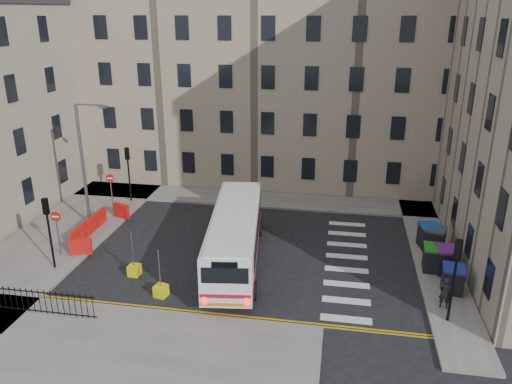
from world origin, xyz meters
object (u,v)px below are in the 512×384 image
(wheelie_bin_b, at_px, (446,260))
(wheelie_bin_c, at_px, (433,258))
(wheelie_bin_a, at_px, (453,279))
(wheelie_bin_e, at_px, (429,236))
(streetlamp, at_px, (83,164))
(wheelie_bin_d, at_px, (435,239))
(bus, at_px, (235,235))
(pedestrian, at_px, (445,293))
(bollard_yellow, at_px, (134,270))
(bollard_chevron, at_px, (161,291))

(wheelie_bin_b, relative_size, wheelie_bin_c, 1.02)
(wheelie_bin_a, xyz_separation_m, wheelie_bin_e, (-0.44, 4.96, 0.05))
(streetlamp, distance_m, wheelie_bin_d, 22.36)
(wheelie_bin_b, distance_m, wheelie_bin_d, 2.63)
(streetlamp, bearing_deg, wheelie_bin_d, -0.24)
(wheelie_bin_b, height_order, wheelie_bin_c, wheelie_bin_b)
(streetlamp, distance_m, wheelie_bin_b, 22.70)
(streetlamp, xyz_separation_m, wheelie_bin_c, (21.63, -2.61, -3.48))
(bus, distance_m, wheelie_bin_a, 11.66)
(wheelie_bin_e, height_order, pedestrian, pedestrian)
(streetlamp, relative_size, bollard_yellow, 13.57)
(wheelie_bin_c, height_order, pedestrian, pedestrian)
(wheelie_bin_a, relative_size, bollard_chevron, 2.26)
(wheelie_bin_b, relative_size, wheelie_bin_e, 0.95)
(wheelie_bin_c, bearing_deg, bollard_yellow, -164.34)
(wheelie_bin_c, distance_m, wheelie_bin_d, 2.56)
(streetlamp, bearing_deg, wheelie_bin_b, -6.96)
(wheelie_bin_a, xyz_separation_m, pedestrian, (-0.67, -1.65, 0.12))
(wheelie_bin_a, height_order, bollard_chevron, wheelie_bin_a)
(wheelie_bin_d, bearing_deg, wheelie_bin_c, -81.75)
(bus, height_order, wheelie_bin_b, bus)
(bollard_chevron, bearing_deg, pedestrian, 4.83)
(bus, xyz_separation_m, wheelie_bin_a, (11.55, -1.35, -0.89))
(wheelie_bin_c, bearing_deg, wheelie_bin_e, 90.75)
(wheelie_bin_e, bearing_deg, bollard_chevron, -161.65)
(bus, bearing_deg, pedestrian, -22.90)
(wheelie_bin_d, xyz_separation_m, bollard_chevron, (-14.31, -7.48, -0.57))
(bus, distance_m, wheelie_bin_b, 11.60)
(bus, relative_size, wheelie_bin_b, 7.81)
(streetlamp, bearing_deg, bus, -17.62)
(wheelie_bin_b, xyz_separation_m, wheelie_bin_e, (-0.45, 2.93, 0.01))
(bus, relative_size, bollard_chevron, 18.67)
(streetlamp, xyz_separation_m, wheelie_bin_b, (22.26, -2.72, -3.47))
(wheelie_bin_a, height_order, wheelie_bin_e, wheelie_bin_e)
(wheelie_bin_d, bearing_deg, wheelie_bin_e, 150.61)
(bus, bearing_deg, wheelie_bin_e, 10.56)
(streetlamp, height_order, wheelie_bin_a, streetlamp)
(streetlamp, xyz_separation_m, bollard_chevron, (7.78, -7.57, -4.04))
(pedestrian, bearing_deg, wheelie_bin_a, -108.16)
(wheelie_bin_a, height_order, wheelie_bin_b, wheelie_bin_b)
(bus, xyz_separation_m, bollard_chevron, (-2.94, -4.17, -1.42))
(streetlamp, bearing_deg, bollard_yellow, -45.99)
(wheelie_bin_c, relative_size, wheelie_bin_d, 0.89)
(wheelie_bin_b, relative_size, bollard_chevron, 2.39)
(wheelie_bin_c, bearing_deg, streetlamp, 177.51)
(bollard_yellow, relative_size, bollard_chevron, 1.00)
(bollard_chevron, bearing_deg, streetlamp, 135.76)
(wheelie_bin_c, bearing_deg, pedestrian, -86.33)
(bus, height_order, bollard_yellow, bus)
(wheelie_bin_b, distance_m, bollard_chevron, 15.29)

